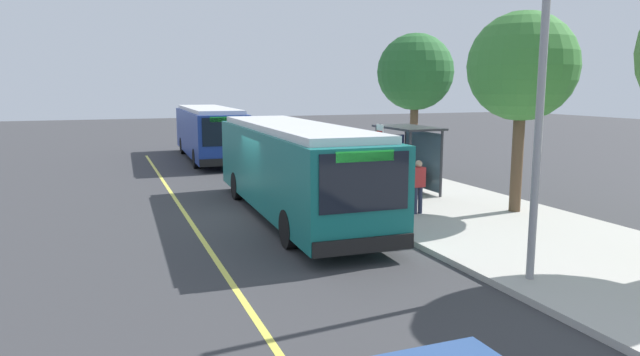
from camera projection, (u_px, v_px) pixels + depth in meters
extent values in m
plane|color=#38383A|center=(259.00, 215.00, 18.21)|extent=(120.00, 120.00, 0.00)
cube|color=#B7B2A8|center=(421.00, 200.00, 20.32)|extent=(44.00, 6.40, 0.15)
cube|color=#E0D64C|center=(190.00, 221.00, 17.43)|extent=(36.00, 0.14, 0.01)
cube|color=#146B66|center=(293.00, 168.00, 17.89)|extent=(11.18, 2.85, 2.40)
cube|color=silver|center=(293.00, 127.00, 17.69)|extent=(10.29, 2.57, 0.20)
cube|color=black|center=(365.00, 182.00, 12.63)|extent=(0.10, 2.17, 1.34)
cube|color=black|center=(331.00, 157.00, 18.27)|extent=(9.78, 0.31, 1.06)
cube|color=silver|center=(331.00, 196.00, 18.47)|extent=(10.56, 0.32, 0.28)
cube|color=#26D83F|center=(365.00, 156.00, 12.54)|extent=(0.07, 1.40, 0.24)
cube|color=black|center=(364.00, 245.00, 12.85)|extent=(0.15, 2.50, 0.36)
cylinder|color=black|center=(371.00, 222.00, 15.23)|extent=(1.01, 0.31, 1.00)
cylinder|color=black|center=(289.00, 229.00, 14.47)|extent=(1.01, 0.31, 1.00)
cylinder|color=black|center=(297.00, 182.00, 21.54)|extent=(1.01, 0.31, 1.00)
cylinder|color=black|center=(237.00, 186.00, 20.79)|extent=(1.01, 0.31, 1.00)
cube|color=navy|center=(209.00, 132.00, 32.07)|extent=(11.12, 2.91, 2.40)
cube|color=silver|center=(208.00, 109.00, 31.86)|extent=(10.23, 2.63, 0.20)
cube|color=black|center=(225.00, 132.00, 26.83)|extent=(0.11, 2.17, 1.34)
cube|color=black|center=(231.00, 127.00, 32.44)|extent=(9.72, 0.36, 1.06)
cube|color=yellow|center=(232.00, 149.00, 32.64)|extent=(10.49, 0.37, 0.28)
cube|color=#26D83F|center=(225.00, 119.00, 26.74)|extent=(0.08, 1.40, 0.24)
cube|color=black|center=(226.00, 162.00, 27.05)|extent=(0.16, 2.50, 0.36)
cylinder|color=black|center=(241.00, 157.00, 29.42)|extent=(1.01, 0.31, 1.00)
cylinder|color=black|center=(196.00, 159.00, 28.67)|extent=(1.01, 0.31, 1.00)
cylinder|color=black|center=(220.00, 144.00, 35.70)|extent=(1.01, 0.31, 1.00)
cylinder|color=black|center=(183.00, 146.00, 34.95)|extent=(1.01, 0.31, 1.00)
cylinder|color=#333338|center=(441.00, 164.00, 20.33)|extent=(0.10, 0.10, 2.40)
cylinder|color=#333338|center=(410.00, 166.00, 19.87)|extent=(0.10, 0.10, 2.40)
cylinder|color=#333338|center=(405.00, 156.00, 22.73)|extent=(0.10, 0.10, 2.40)
cylinder|color=#333338|center=(376.00, 157.00, 22.27)|extent=(0.10, 0.10, 2.40)
cube|color=#333338|center=(408.00, 128.00, 21.10)|extent=(2.90, 1.60, 0.08)
cube|color=#4C606B|center=(422.00, 160.00, 21.53)|extent=(2.47, 0.04, 2.16)
cube|color=navy|center=(391.00, 158.00, 22.51)|extent=(0.06, 1.11, 1.82)
cube|color=brown|center=(406.00, 180.00, 21.42)|extent=(1.60, 0.44, 0.06)
cube|color=brown|center=(412.00, 173.00, 21.46)|extent=(1.60, 0.05, 0.44)
cube|color=#333338|center=(397.00, 183.00, 22.12)|extent=(0.08, 0.40, 0.45)
cube|color=#333338|center=(416.00, 189.00, 20.79)|extent=(0.08, 0.40, 0.45)
cylinder|color=#333338|center=(380.00, 168.00, 17.98)|extent=(0.07, 0.07, 2.80)
cube|color=white|center=(380.00, 133.00, 17.80)|extent=(0.44, 0.03, 0.56)
cube|color=red|center=(379.00, 133.00, 17.79)|extent=(0.40, 0.01, 0.16)
cylinder|color=#282D47|center=(420.00, 200.00, 17.78)|extent=(0.14, 0.14, 0.85)
cylinder|color=#282D47|center=(415.00, 200.00, 17.72)|extent=(0.14, 0.14, 0.85)
cube|color=red|center=(418.00, 177.00, 17.64)|extent=(0.24, 0.40, 0.62)
sphere|color=tan|center=(419.00, 164.00, 17.57)|extent=(0.22, 0.22, 0.22)
cylinder|color=brown|center=(517.00, 160.00, 17.91)|extent=(0.36, 0.36, 3.31)
sphere|color=#387A33|center=(522.00, 66.00, 17.45)|extent=(3.37, 3.37, 3.37)
cylinder|color=brown|center=(414.00, 138.00, 25.57)|extent=(0.36, 0.36, 3.33)
sphere|color=#28662D|center=(415.00, 72.00, 25.10)|extent=(3.39, 3.39, 3.39)
cylinder|color=gray|center=(539.00, 124.00, 11.28)|extent=(0.16, 0.16, 6.40)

